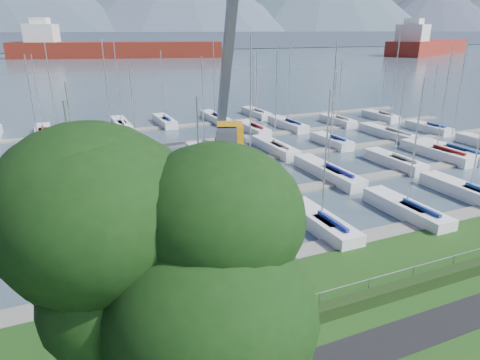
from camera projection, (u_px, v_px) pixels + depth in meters
path at (376, 347)px, 18.92m from camera, size 160.00×2.00×0.04m
water at (68, 55)px, 246.31m from camera, size 800.00×540.00×0.20m
hedge at (341, 307)px, 21.05m from camera, size 80.00×0.70×0.70m
fence at (337, 288)px, 21.11m from camera, size 80.00×0.04×0.04m
foothill at (61, 41)px, 304.68m from camera, size 900.00×80.00×12.00m
docks at (186, 168)px, 44.05m from camera, size 90.00×41.60×0.25m
tree at (140, 245)px, 9.96m from camera, size 6.62×8.32×11.77m
crane at (229, 111)px, 44.22m from camera, size 5.87×13.49×22.35m
cargo_ship_mid at (110, 50)px, 219.21m from camera, size 105.80×46.53×21.50m
cargo_ship_east at (427, 47)px, 251.36m from camera, size 90.57×57.19×21.50m
sailboat_fleet at (159, 110)px, 43.74m from camera, size 75.32×49.43×13.48m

